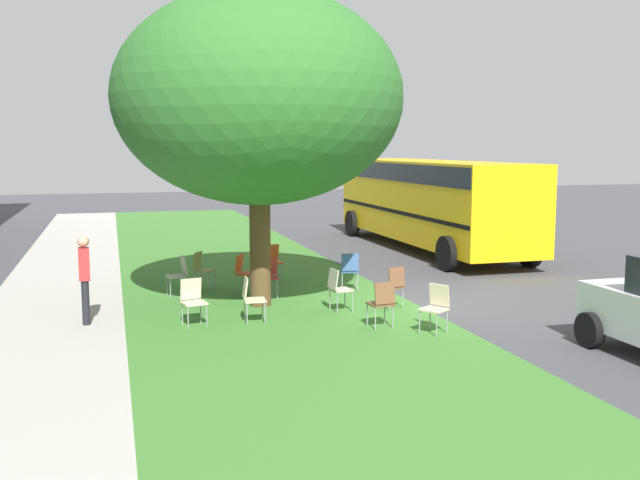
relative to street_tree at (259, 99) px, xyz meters
name	(u,v)px	position (x,y,z in m)	size (l,w,h in m)	color
ground	(423,303)	(-0.76, -3.40, -4.31)	(80.00, 80.00, 0.00)	#424247
grass_verge	(278,312)	(-0.76, -0.20, -4.31)	(48.00, 6.00, 0.01)	#3D752D
sidewalk_strip	(47,327)	(-0.76, 4.20, -4.31)	(48.00, 2.80, 0.01)	#ADA89E
street_tree	(259,99)	(0.00, 0.00, 0.00)	(5.91, 5.91, 6.51)	brown
chair_0	(269,274)	(0.83, -0.35, -3.79)	(0.48, 0.48, 0.88)	#B7332D
chair_1	(382,300)	(-2.52, -1.77, -3.79)	(0.46, 0.46, 0.88)	brown
chair_2	(338,286)	(-0.99, -1.40, -3.79)	(0.47, 0.47, 0.88)	#ADA393
chair_3	(436,305)	(-3.11, -2.58, -3.79)	(0.57, 0.58, 0.88)	beige
chair_4	(244,270)	(1.45, 0.10, -3.79)	(0.57, 0.57, 0.88)	#C64C1E
chair_5	(202,267)	(2.14, 0.98, -3.79)	(0.57, 0.57, 0.88)	olive
chair_6	(393,284)	(-1.06, -2.58, -3.79)	(0.53, 0.52, 0.88)	brown
chair_7	(193,298)	(-1.34, 1.56, -3.79)	(0.50, 0.50, 0.88)	beige
chair_8	(272,259)	(2.85, -0.89, -3.79)	(0.46, 0.46, 0.88)	#C64C1E
chair_9	(251,296)	(-1.46, 0.48, -3.79)	(0.45, 0.45, 0.88)	beige
chair_10	(350,268)	(1.01, -2.32, -3.79)	(0.51, 0.50, 0.88)	#335184
chair_11	(179,273)	(1.54, 1.56, -3.79)	(0.47, 0.47, 0.88)	#ADA393
school_bus	(429,196)	(6.73, -6.94, -2.55)	(10.40, 2.80, 2.88)	yellow
pedestrian_0	(85,276)	(-0.66, 3.50, -3.39)	(0.37, 0.22, 1.69)	black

